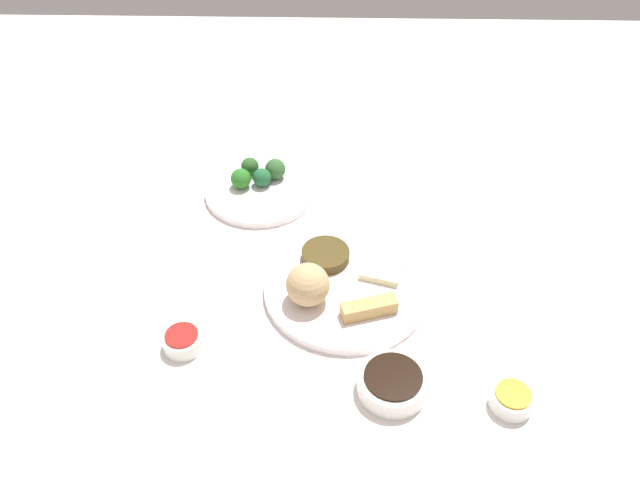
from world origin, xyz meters
TOP-DOWN VIEW (x-y plane):
  - tabletop at (0.00, 0.00)m, footprint 2.20×2.20m
  - main_plate at (-0.03, 0.02)m, footprint 0.28×0.28m
  - rice_scoop at (-0.06, 0.09)m, footprint 0.07×0.07m
  - spring_roll at (-0.09, -0.01)m, footprint 0.05×0.09m
  - crab_rangoon_wonton at (0.01, -0.04)m, footprint 0.08×0.08m
  - stir_fry_heap at (0.04, 0.06)m, footprint 0.08×0.08m
  - broccoli_plate at (0.24, 0.19)m, footprint 0.22×0.22m
  - broccoli_floret_0 at (0.24, 0.23)m, footprint 0.04×0.04m
  - broccoli_floret_1 at (0.25, 0.19)m, footprint 0.04×0.04m
  - broccoli_floret_3 at (0.29, 0.22)m, footprint 0.04×0.04m
  - broccoli_floret_4 at (0.28, 0.17)m, footprint 0.04×0.04m
  - soy_sauce_bowl at (-0.23, -0.04)m, footprint 0.10×0.10m
  - soy_sauce_bowl_liquid at (-0.23, -0.04)m, footprint 0.09×0.09m
  - sauce_ramekin_sweet_and_sour at (-0.15, 0.28)m, footprint 0.06×0.06m
  - sauce_ramekin_sweet_and_sour_liquid at (-0.15, 0.28)m, footprint 0.05×0.05m
  - sauce_ramekin_hot_mustard at (-0.25, -0.21)m, footprint 0.06×0.06m
  - sauce_ramekin_hot_mustard_liquid at (-0.25, -0.21)m, footprint 0.05×0.05m

SIDE VIEW (x-z plane):
  - tabletop at x=0.00m, z-range 0.00..0.02m
  - broccoli_plate at x=0.24m, z-range 0.02..0.03m
  - main_plate at x=-0.03m, z-range 0.02..0.04m
  - sauce_ramekin_sweet_and_sour at x=-0.15m, z-range 0.02..0.05m
  - sauce_ramekin_hot_mustard at x=-0.25m, z-range 0.02..0.05m
  - soy_sauce_bowl at x=-0.23m, z-range 0.02..0.05m
  - crab_rangoon_wonton at x=0.01m, z-range 0.04..0.05m
  - stir_fry_heap at x=0.04m, z-range 0.04..0.05m
  - sauce_ramekin_sweet_and_sour_liquid at x=-0.15m, z-range 0.05..0.05m
  - sauce_ramekin_hot_mustard_liquid at x=-0.25m, z-range 0.05..0.05m
  - spring_roll at x=-0.09m, z-range 0.04..0.06m
  - broccoli_floret_3 at x=0.29m, z-range 0.03..0.07m
  - broccoli_floret_1 at x=0.25m, z-range 0.03..0.07m
  - soy_sauce_bowl_liquid at x=-0.23m, z-range 0.05..0.05m
  - broccoli_floret_0 at x=0.24m, z-range 0.03..0.07m
  - broccoli_floret_4 at x=0.28m, z-range 0.03..0.08m
  - rice_scoop at x=-0.06m, z-range 0.04..0.11m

